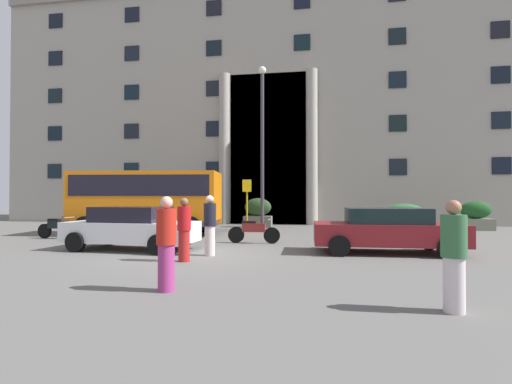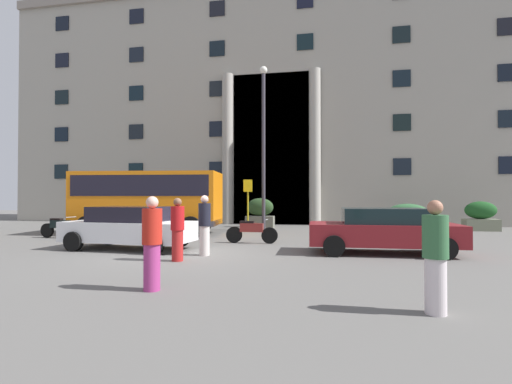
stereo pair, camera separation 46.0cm
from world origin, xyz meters
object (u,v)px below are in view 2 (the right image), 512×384
(hedge_planter_far_west, at_px, (408,217))
(bus_stop_sign, at_px, (248,199))
(pedestrian_man_red_shirt, at_px, (178,229))
(motorcycle_near_kerb, at_px, (59,227))
(hedge_planter_west, at_px, (87,214))
(pedestrian_woman_dark_dress, at_px, (152,243))
(orange_minibus, at_px, (149,198))
(scooter_by_planter, at_px, (352,232))
(parked_estate_mid, at_px, (383,230))
(pedestrian_man_crossing, at_px, (435,257))
(pedestrian_woman_with_bag, at_px, (205,225))
(hedge_planter_east, at_px, (200,215))
(parked_coupe_end, at_px, (129,227))
(motorcycle_far_end, at_px, (251,231))
(lamppost_plaza_centre, at_px, (264,136))
(hedge_planter_far_east, at_px, (260,213))
(hedge_planter_entrance_left, at_px, (481,217))

(hedge_planter_far_west, bearing_deg, bus_stop_sign, -158.90)
(pedestrian_man_red_shirt, bearing_deg, motorcycle_near_kerb, -92.05)
(hedge_planter_west, bearing_deg, pedestrian_woman_dark_dress, -51.63)
(orange_minibus, height_order, scooter_by_planter, orange_minibus)
(parked_estate_mid, distance_m, pedestrian_man_crossing, 5.92)
(orange_minibus, relative_size, pedestrian_woman_with_bag, 3.83)
(bus_stop_sign, relative_size, hedge_planter_east, 1.63)
(bus_stop_sign, bearing_deg, motorcycle_near_kerb, -149.71)
(parked_estate_mid, height_order, parked_coupe_end, parked_coupe_end)
(bus_stop_sign, height_order, pedestrian_man_red_shirt, bus_stop_sign)
(motorcycle_far_end, height_order, motorcycle_near_kerb, same)
(hedge_planter_far_west, xyz_separation_m, parked_estate_mid, (-2.67, -9.38, 0.06))
(motorcycle_near_kerb, bearing_deg, lamppost_plaza_centre, 37.62)
(hedge_planter_west, bearing_deg, scooter_by_planter, -25.09)
(hedge_planter_far_east, height_order, hedge_planter_west, hedge_planter_far_east)
(pedestrian_woman_dark_dress, xyz_separation_m, pedestrian_woman_with_bag, (-0.36, 4.09, 0.02))
(parked_estate_mid, relative_size, lamppost_plaza_centre, 0.52)
(parked_estate_mid, xyz_separation_m, motorcycle_near_kerb, (-12.65, 2.04, -0.26))
(pedestrian_woman_dark_dress, xyz_separation_m, lamppost_plaza_centre, (0.04, 12.37, 3.99))
(parked_estate_mid, height_order, motorcycle_far_end, parked_estate_mid)
(motorcycle_far_end, bearing_deg, hedge_planter_far_east, 97.55)
(orange_minibus, xyz_separation_m, parked_estate_mid, (9.70, -4.19, -0.98))
(parked_coupe_end, bearing_deg, bus_stop_sign, 73.52)
(hedge_planter_far_west, distance_m, pedestrian_man_red_shirt, 14.36)
(bus_stop_sign, height_order, pedestrian_man_crossing, bus_stop_sign)
(parked_coupe_end, relative_size, pedestrian_woman_dark_dress, 2.49)
(orange_minibus, height_order, motorcycle_near_kerb, orange_minibus)
(bus_stop_sign, bearing_deg, hedge_planter_far_west, 21.10)
(parked_estate_mid, height_order, lamppost_plaza_centre, lamppost_plaza_centre)
(hedge_planter_west, relative_size, motorcycle_near_kerb, 1.08)
(motorcycle_near_kerb, height_order, pedestrian_man_crossing, pedestrian_man_crossing)
(motorcycle_far_end, relative_size, scooter_by_planter, 1.03)
(pedestrian_woman_with_bag, xyz_separation_m, lamppost_plaza_centre, (0.40, 8.28, 3.97))
(hedge_planter_far_east, distance_m, hedge_planter_far_west, 8.02)
(bus_stop_sign, distance_m, motorcycle_near_kerb, 8.41)
(motorcycle_far_end, relative_size, pedestrian_woman_with_bag, 1.11)
(motorcycle_near_kerb, bearing_deg, pedestrian_woman_dark_dress, -38.06)
(scooter_by_planter, xyz_separation_m, pedestrian_woman_dark_dress, (-4.08, -7.40, 0.41))
(orange_minibus, xyz_separation_m, pedestrian_man_crossing, (9.56, -10.11, -0.86))
(parked_coupe_end, height_order, lamppost_plaza_centre, lamppost_plaza_centre)
(hedge_planter_entrance_left, relative_size, lamppost_plaza_centre, 0.19)
(bus_stop_sign, xyz_separation_m, hedge_planter_entrance_left, (11.56, 2.68, -0.88))
(parked_estate_mid, relative_size, motorcycle_near_kerb, 2.28)
(motorcycle_near_kerb, distance_m, pedestrian_woman_with_bag, 8.19)
(pedestrian_woman_dark_dress, bearing_deg, bus_stop_sign, -64.25)
(motorcycle_near_kerb, bearing_deg, hedge_planter_west, 123.34)
(bus_stop_sign, xyz_separation_m, parked_estate_mid, (5.46, -6.24, -0.89))
(pedestrian_man_crossing, bearing_deg, bus_stop_sign, -46.13)
(parked_estate_mid, bearing_deg, motorcycle_far_end, 157.17)
(pedestrian_man_red_shirt, distance_m, lamppost_plaza_centre, 10.20)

